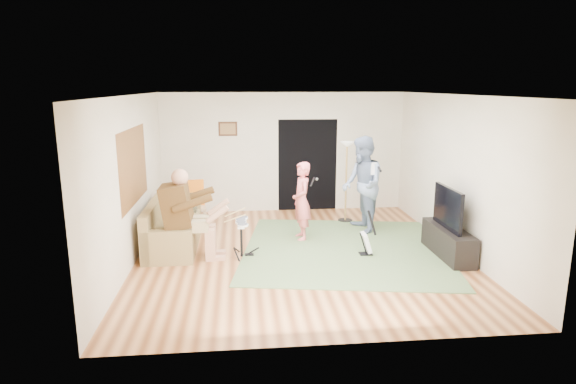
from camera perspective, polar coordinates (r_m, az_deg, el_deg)
The scene contains 19 objects.
floor at distance 8.40m, azimuth 1.38°, elevation -7.32°, with size 6.00×6.00×0.00m, color brown.
walls at distance 8.04m, azimuth 1.44°, elevation 1.76°, with size 5.50×6.00×2.70m, color silver, non-canonical shape.
ceiling at distance 7.90m, azimuth 1.49°, elevation 11.42°, with size 6.00×6.00×0.00m, color white.
window_blinds at distance 8.33m, azimuth -17.84°, elevation 2.93°, with size 2.05×2.05×0.00m, color brown.
doorway at distance 11.09m, azimuth 2.33°, elevation 3.19°, with size 2.10×2.10×0.00m, color black.
picture_frame at distance 10.87m, azimuth -7.14°, elevation 7.43°, with size 0.42×0.03×0.32m, color #3F2314.
area_rug at distance 8.68m, azimuth 6.71°, elevation -6.69°, with size 3.49×3.57×0.02m, color #557144.
sofa at distance 8.95m, azimuth -13.88°, elevation -4.60°, with size 0.83×2.02×0.82m.
drummer at distance 8.18m, azimuth -11.56°, elevation -3.74°, with size 1.00×0.56×1.53m.
drum_kit at distance 8.23m, azimuth -5.55°, elevation -5.72°, with size 0.35×0.63×0.65m.
singer at distance 8.98m, azimuth 1.63°, elevation -1.09°, with size 0.54×0.35×1.47m, color #FA6D70.
microphone at distance 8.93m, azimuth 2.92°, elevation 1.21°, with size 0.06×0.06×0.24m, color black, non-canonical shape.
guitarist at distance 9.49m, azimuth 8.79°, elevation 0.83°, with size 0.92×0.72×1.90m, color #7486AA.
guitar_held at distance 9.48m, azimuth 10.03°, elevation 2.88°, with size 0.12×0.60×0.26m, color silver, non-canonical shape.
guitar_spare at distance 8.37m, azimuth 9.29°, elevation -5.91°, with size 0.29×0.26×0.79m.
torchiere_lamp at distance 10.16m, azimuth 6.95°, elevation 2.93°, with size 0.31×0.31×1.71m.
dining_chair at distance 9.92m, azimuth -10.89°, elevation -2.30°, with size 0.47×0.49×0.98m.
tv_cabinet at distance 8.65m, azimuth 18.46°, elevation -5.65°, with size 0.40×1.40×0.50m, color black.
television at distance 8.47m, azimuth 18.43°, elevation -1.81°, with size 0.06×1.02×0.69m, color black.
Camera 1 is at (-0.99, -7.84, 2.87)m, focal length 30.00 mm.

